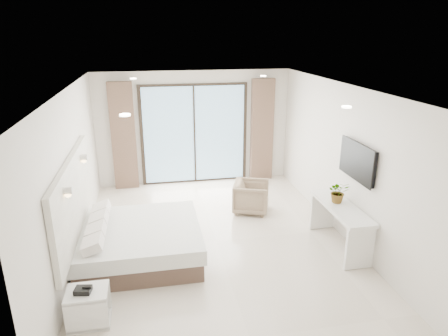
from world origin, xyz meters
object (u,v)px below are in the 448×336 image
(console_desk, at_px, (340,217))
(nightstand, at_px, (89,307))
(bed, at_px, (139,242))
(armchair, at_px, (251,195))

(console_desk, bearing_deg, nightstand, -163.41)
(bed, distance_m, nightstand, 1.59)
(bed, distance_m, armchair, 2.66)
(bed, bearing_deg, armchair, 31.79)
(armchair, bearing_deg, console_desk, -126.72)
(nightstand, distance_m, console_desk, 4.17)
(nightstand, height_order, armchair, armchair)
(nightstand, relative_size, armchair, 0.74)
(nightstand, relative_size, console_desk, 0.34)
(nightstand, distance_m, armchair, 4.06)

